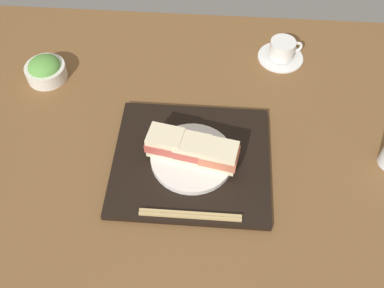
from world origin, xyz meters
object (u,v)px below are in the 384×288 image
sandwich_middle (192,149)px  salad_bowl (45,70)px  chopsticks_pair (190,215)px  sandwich_near (166,142)px  sandwich_far (219,155)px  sandwich_plate (192,158)px  coffee_cup (282,51)px

sandwich_middle → salad_bowl: (-42.15, 25.88, -2.90)cm
chopsticks_pair → salad_bowl: bearing=136.4°
sandwich_near → salad_bowl: sandwich_near is taller
salad_bowl → sandwich_far: bearing=-29.4°
sandwich_near → chopsticks_pair: size_ratio=0.43×
sandwich_plate → sandwich_middle: 3.54cm
sandwich_plate → sandwich_middle: size_ratio=2.18×
sandwich_plate → coffee_cup: (22.87, 38.54, 0.26)cm
sandwich_near → sandwich_far: 12.77cm
sandwich_far → coffee_cup: sandwich_far is taller
sandwich_plate → sandwich_near: size_ratio=2.07×
sandwich_near → sandwich_middle: sandwich_near is taller
sandwich_near → sandwich_middle: bearing=-12.3°
sandwich_near → sandwich_far: size_ratio=1.00×
sandwich_near → salad_bowl: 43.59cm
sandwich_plate → salad_bowl: size_ratio=1.79×
sandwich_plate → chopsticks_pair: 14.83cm
sandwich_near → chopsticks_pair: bearing=-67.0°
sandwich_plate → sandwich_middle: sandwich_middle is taller
sandwich_far → chopsticks_pair: 15.08cm
sandwich_far → salad_bowl: size_ratio=0.87×
sandwich_far → chopsticks_pair: bearing=-112.6°
sandwich_near → sandwich_middle: 6.39cm
sandwich_near → chopsticks_pair: (6.87, -16.18, -4.01)cm
sandwich_middle → chopsticks_pair: 15.33cm
salad_bowl → chopsticks_pair: 59.06cm
sandwich_plate → chopsticks_pair: size_ratio=0.88×
chopsticks_pair → coffee_cup: (22.24, 53.35, 0.61)cm
sandwich_middle → sandwich_far: bearing=-12.3°
sandwich_plate → coffee_cup: 44.81cm
sandwich_plate → chopsticks_pair: bearing=-87.6°
chopsticks_pair → sandwich_near: bearing=113.0°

